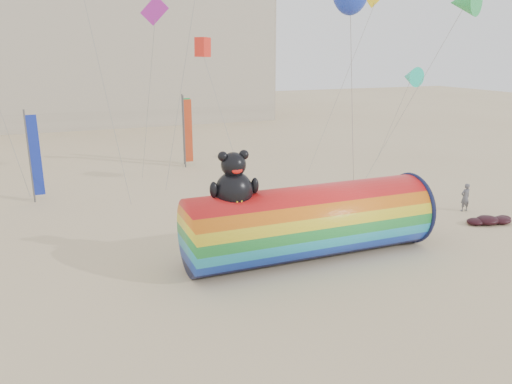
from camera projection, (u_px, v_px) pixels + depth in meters
name	position (u px, v px, depth m)	size (l,w,h in m)	color
ground	(258.00, 258.00, 20.52)	(160.00, 160.00, 0.00)	#CCB58C
windsock_assembly	(309.00, 220.00, 20.35)	(10.36, 3.16, 4.78)	red
kite_handler	(465.00, 197.00, 26.39)	(0.55, 0.36, 1.51)	#57575E
fabric_bundle	(490.00, 220.00, 24.65)	(2.62, 1.35, 0.41)	#350912
festival_banners	(145.00, 137.00, 33.45)	(10.89, 6.50, 5.20)	#59595E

